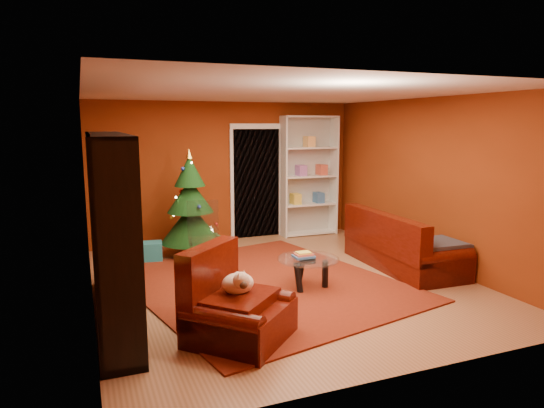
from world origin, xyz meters
name	(u,v)px	position (x,y,z in m)	size (l,w,h in m)	color
floor	(282,284)	(0.00, 0.00, -0.03)	(5.00, 5.50, 0.05)	brown
ceiling	(283,91)	(0.00, 0.00, 2.62)	(5.00, 5.50, 0.05)	silver
wall_back	(226,172)	(0.00, 2.77, 1.30)	(5.00, 0.05, 2.60)	maroon
wall_left	(85,201)	(-2.52, 0.00, 1.30)	(0.05, 5.50, 2.60)	maroon
wall_right	(433,182)	(2.52, 0.00, 1.30)	(0.05, 5.50, 2.60)	maroon
doorway	(257,184)	(0.60, 2.73, 1.05)	(1.06, 0.60, 2.16)	black
rug	(263,284)	(-0.30, -0.01, 0.01)	(3.26, 3.80, 0.02)	maroon
media_unit	(111,229)	(-2.27, -0.50, 1.05)	(0.42, 2.73, 2.09)	black
christmas_tree	(190,204)	(-0.88, 1.90, 0.88)	(1.01, 1.01, 1.81)	black
gift_box_teal	(152,252)	(-1.55, 1.75, 0.15)	(0.31, 0.31, 0.31)	#1E7583
gift_box_green	(212,242)	(-0.45, 2.17, 0.12)	(0.25, 0.25, 0.25)	#267234
gift_box_red	(200,241)	(-0.63, 2.34, 0.12)	(0.23, 0.23, 0.23)	#A20F18
white_bookshelf	(309,176)	(1.64, 2.57, 1.17)	(1.12, 0.40, 2.41)	white
armchair	(240,304)	(-1.12, -1.55, 0.39)	(1.00, 1.00, 0.78)	#370904
dog	(238,284)	(-1.12, -1.47, 0.58)	(0.40, 0.30, 0.25)	beige
sofa	(404,239)	(2.02, -0.02, 0.44)	(2.06, 0.93, 0.89)	#370904
coffee_table	(308,273)	(0.22, -0.38, 0.22)	(0.83, 0.83, 0.52)	gray
acrylic_chair	(204,240)	(-0.87, 0.97, 0.47)	(0.48, 0.52, 0.94)	#66605B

